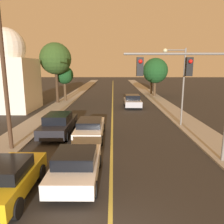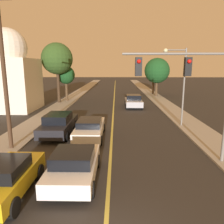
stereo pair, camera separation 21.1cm
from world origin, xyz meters
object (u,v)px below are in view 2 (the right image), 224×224
(car_near_lane_second, at_px, (90,128))
(car_outer_lane_front, at_px, (6,178))
(tree_left_near, at_px, (57,59))
(tree_right_near, at_px, (154,75))
(streetlamp_right, at_px, (179,76))
(domed_building_left, at_px, (10,74))
(car_outer_lane_second, at_px, (59,124))
(car_far_oncoming, at_px, (133,101))
(tree_right_far, at_px, (157,71))
(car_near_lane_front, at_px, (74,165))
(utility_pole_left, at_px, (4,70))
(traffic_signal_mast, at_px, (193,82))
(tree_left_far, at_px, (66,75))

(car_near_lane_second, distance_m, car_outer_lane_front, 7.55)
(tree_left_near, relative_size, tree_right_near, 1.66)
(streetlamp_right, xyz_separation_m, domed_building_left, (-17.13, 6.95, -0.09))
(car_near_lane_second, bearing_deg, tree_right_near, 71.15)
(car_outer_lane_front, distance_m, tree_left_near, 22.94)
(domed_building_left, bearing_deg, car_outer_lane_second, -49.82)
(car_near_lane_second, bearing_deg, car_outer_lane_front, -108.62)
(car_outer_lane_front, height_order, domed_building_left, domed_building_left)
(car_far_oncoming, relative_size, domed_building_left, 0.46)
(car_outer_lane_second, distance_m, tree_right_far, 23.98)
(car_near_lane_front, bearing_deg, utility_pole_left, 141.65)
(tree_right_near, bearing_deg, tree_right_far, -90.02)
(car_outer_lane_front, distance_m, domed_building_left, 19.25)
(tree_left_near, bearing_deg, car_near_lane_front, -73.82)
(car_outer_lane_second, xyz_separation_m, tree_left_near, (-3.62, 14.05, 5.16))
(tree_left_near, bearing_deg, utility_pole_left, -85.05)
(utility_pole_left, bearing_deg, tree_right_near, 64.43)
(car_near_lane_second, relative_size, tree_left_near, 0.60)
(car_near_lane_second, xyz_separation_m, car_far_oncoming, (4.00, 11.96, 0.05))
(traffic_signal_mast, bearing_deg, streetlamp_right, 79.85)
(car_near_lane_front, relative_size, car_far_oncoming, 0.97)
(car_far_oncoming, distance_m, streetlamp_right, 9.90)
(car_near_lane_second, distance_m, tree_left_near, 16.90)
(car_outer_lane_second, xyz_separation_m, car_far_oncoming, (6.41, 11.12, -0.04))
(tree_right_near, height_order, tree_right_far, tree_right_far)
(utility_pole_left, bearing_deg, car_near_lane_front, -38.35)
(car_near_lane_second, relative_size, domed_building_left, 0.52)
(traffic_signal_mast, distance_m, tree_right_near, 29.22)
(tree_left_far, bearing_deg, tree_right_far, 20.84)
(car_near_lane_front, xyz_separation_m, tree_left_far, (-5.33, 22.48, 3.02))
(car_outer_lane_second, bearing_deg, car_outer_lane_front, -90.00)
(car_far_oncoming, distance_m, tree_right_near, 14.18)
(car_outer_lane_second, xyz_separation_m, traffic_signal_mast, (8.03, -4.80, 3.43))
(utility_pole_left, bearing_deg, car_far_oncoming, 59.08)
(tree_right_near, bearing_deg, car_outer_lane_front, -108.80)
(utility_pole_left, xyz_separation_m, tree_left_far, (-0.79, 18.89, -1.04))
(car_outer_lane_front, xyz_separation_m, tree_right_near, (10.98, 32.26, 2.77))
(car_near_lane_front, relative_size, streetlamp_right, 0.66)
(car_near_lane_second, distance_m, tree_right_far, 23.76)
(car_near_lane_second, height_order, tree_right_far, tree_right_far)
(tree_left_near, bearing_deg, car_outer_lane_front, -80.67)
(utility_pole_left, height_order, tree_right_far, utility_pole_left)
(streetlamp_right, distance_m, utility_pole_left, 12.68)
(car_outer_lane_front, relative_size, tree_left_far, 0.81)
(tree_left_near, xyz_separation_m, domed_building_left, (-4.20, -4.79, -1.83))
(car_near_lane_second, xyz_separation_m, streetlamp_right, (6.89, 3.15, 3.50))
(streetlamp_right, relative_size, tree_right_far, 1.01)
(streetlamp_right, height_order, domed_building_left, domed_building_left)
(car_far_oncoming, height_order, streetlamp_right, streetlamp_right)
(tree_left_near, bearing_deg, car_outer_lane_second, -75.54)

